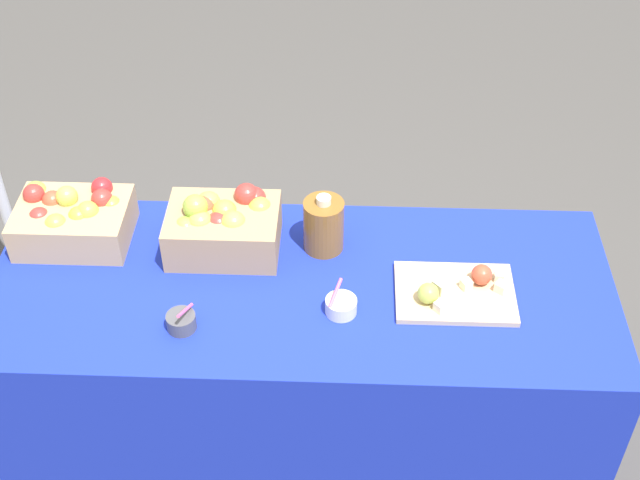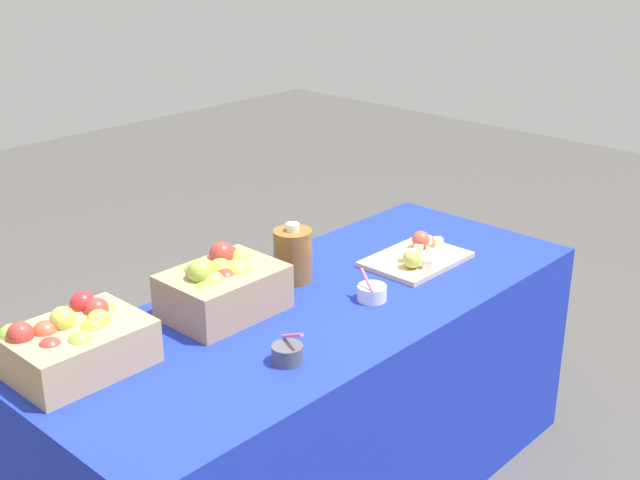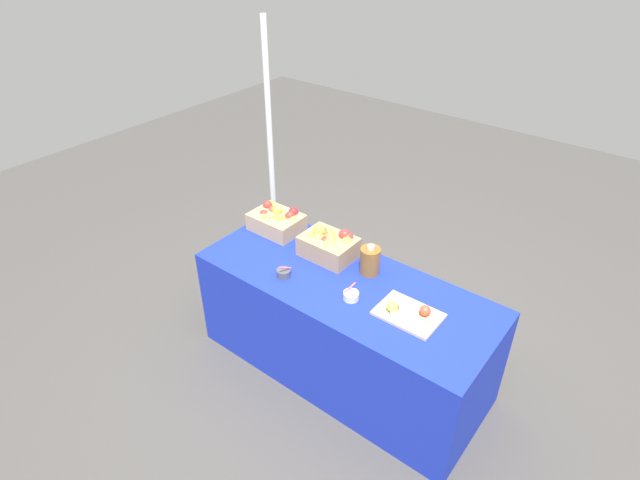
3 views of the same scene
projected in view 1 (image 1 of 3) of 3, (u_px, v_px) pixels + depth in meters
ground_plane at (304, 431)px, 3.10m from camera, size 10.00×10.00×0.00m
table at (303, 364)px, 2.86m from camera, size 1.90×0.76×0.74m
apple_crate_left at (73, 218)px, 2.72m from camera, size 0.35×0.26×0.17m
apple_crate_middle at (223, 225)px, 2.68m from camera, size 0.35×0.25×0.20m
cutting_board_front at (456, 291)px, 2.56m from camera, size 0.35×0.25×0.08m
sample_bowl_near at (341, 306)px, 2.51m from camera, size 0.09×0.09×0.10m
sample_bowl_mid at (181, 321)px, 2.46m from camera, size 0.09×0.10×0.10m
cider_jug at (324, 225)px, 2.68m from camera, size 0.13×0.13×0.20m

